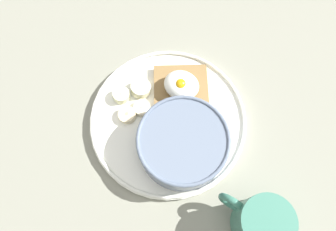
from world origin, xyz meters
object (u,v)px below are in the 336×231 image
object	(u,v)px
oatmeal_bowl	(183,144)
banana_slice_right	(141,110)
banana_slice_left	(141,88)
banana_slice_back	(121,95)
coffee_mug	(260,222)
toast_slice	(180,90)
banana_slice_front	(127,115)
poached_egg	(181,85)

from	to	relation	value
oatmeal_bowl	banana_slice_right	xyz separation A→B (cm)	(8.62, -3.18, -2.09)
banana_slice_left	banana_slice_back	bearing A→B (deg)	44.24
banana_slice_right	coffee_mug	size ratio (longest dim) A/B	0.38
oatmeal_bowl	toast_slice	bearing A→B (deg)	-65.33
banana_slice_front	banana_slice_right	size ratio (longest dim) A/B	1.02
oatmeal_bowl	banana_slice_right	world-z (taller)	oatmeal_bowl
oatmeal_bowl	banana_slice_back	xyz separation A→B (cm)	(12.70, -4.14, -1.92)
banana_slice_left	banana_slice_right	size ratio (longest dim) A/B	1.12
poached_egg	banana_slice_left	bearing A→B (deg)	21.51
oatmeal_bowl	banana_slice_front	xyz separation A→B (cm)	(10.27, -1.41, -1.99)
banana_slice_back	coffee_mug	bearing A→B (deg)	159.15
banana_slice_left	coffee_mug	size ratio (longest dim) A/B	0.43
oatmeal_bowl	banana_slice_left	size ratio (longest dim) A/B	3.08
oatmeal_bowl	banana_slice_left	xyz separation A→B (cm)	(10.23, -6.54, -1.82)
poached_egg	banana_slice_front	size ratio (longest dim) A/B	1.41
banana_slice_left	toast_slice	bearing A→B (deg)	-158.07
banana_slice_front	banana_slice_right	xyz separation A→B (cm)	(-1.65, -1.76, -0.10)
banana_slice_front	banana_slice_left	distance (cm)	5.13
poached_egg	banana_slice_left	distance (cm)	6.86
oatmeal_bowl	banana_slice_back	bearing A→B (deg)	-18.06
toast_slice	banana_slice_front	bearing A→B (deg)	51.00
banana_slice_left	banana_slice_back	size ratio (longest dim) A/B	1.25
toast_slice	poached_egg	size ratio (longest dim) A/B	2.07
poached_egg	banana_slice_front	bearing A→B (deg)	50.68
banana_slice_front	coffee_mug	bearing A→B (deg)	162.92
banana_slice_right	coffee_mug	distance (cm)	24.76
banana_slice_left	oatmeal_bowl	bearing A→B (deg)	147.44
oatmeal_bowl	banana_slice_back	distance (cm)	13.49
banana_slice_left	poached_egg	bearing A→B (deg)	-158.49
oatmeal_bowl	poached_egg	distance (cm)	9.85
oatmeal_bowl	banana_slice_right	bearing A→B (deg)	-20.24
poached_egg	banana_slice_right	world-z (taller)	poached_egg
banana_slice_right	banana_slice_front	bearing A→B (deg)	46.98
oatmeal_bowl	banana_slice_front	distance (cm)	10.56
banana_slice_back	coffee_mug	world-z (taller)	coffee_mug
coffee_mug	banana_slice_right	bearing A→B (deg)	-22.13
toast_slice	banana_slice_back	size ratio (longest dim) A/B	3.33
poached_egg	banana_slice_left	xyz separation A→B (cm)	(6.14, 2.42, -1.87)
banana_slice_left	coffee_mug	world-z (taller)	coffee_mug
banana_slice_front	banana_slice_right	bearing A→B (deg)	-133.02
banana_slice_left	banana_slice_right	xyz separation A→B (cm)	(-1.61, 3.36, -0.26)
banana_slice_front	banana_slice_back	world-z (taller)	banana_slice_back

